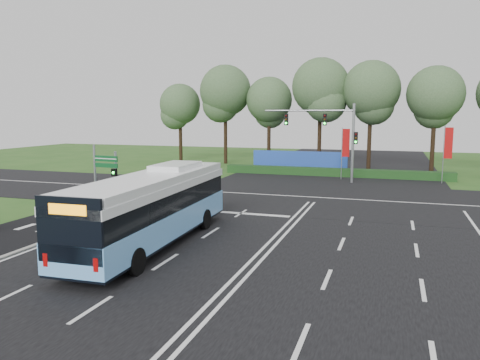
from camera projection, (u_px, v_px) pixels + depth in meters
name	position (u px, v px, depth m)	size (l,w,h in m)	color
ground	(273.00, 239.00, 22.93)	(120.00, 120.00, 0.00)	#28531B
road_main	(273.00, 239.00, 22.93)	(20.00, 120.00, 0.04)	black
road_cross	(313.00, 197.00, 34.21)	(120.00, 14.00, 0.05)	black
bike_path	(22.00, 233.00, 23.97)	(5.00, 18.00, 0.06)	black
kerb_strip	(61.00, 236.00, 23.23)	(0.25, 18.00, 0.12)	gray
city_bus	(153.00, 207.00, 21.56)	(3.06, 12.57, 3.58)	#6AB1F7
pedestrian_signal	(116.00, 181.00, 27.79)	(0.34, 0.44, 3.89)	gray
street_sign	(100.00, 174.00, 26.54)	(1.69, 0.28, 4.36)	gray
banner_flag_mid	(345.00, 146.00, 43.20)	(0.71, 0.17, 4.85)	gray
banner_flag_right	(447.00, 147.00, 40.59)	(0.75, 0.12, 5.05)	gray
traffic_light_gantry	(333.00, 130.00, 41.50)	(8.41, 0.28, 7.00)	gray
hedge	(334.00, 172.00, 45.92)	(22.00, 1.20, 0.80)	#153C17
blue_hoarding	(299.00, 162.00, 49.41)	(10.00, 0.30, 2.20)	#1F45A8
eucalyptus_row	(324.00, 93.00, 52.09)	(41.71, 8.78, 12.30)	black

